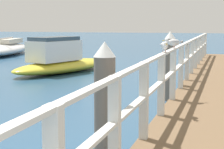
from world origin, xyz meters
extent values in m
cube|color=silver|center=(-1.10, 3.91, 1.02)|extent=(0.12, 0.12, 1.12)
cube|color=silver|center=(-1.10, 5.46, 1.02)|extent=(0.12, 0.12, 1.12)
cube|color=silver|center=(-1.10, 7.02, 1.02)|extent=(0.12, 0.12, 1.12)
cube|color=silver|center=(-1.10, 8.57, 1.02)|extent=(0.12, 0.12, 1.12)
cube|color=silver|center=(-1.10, 10.12, 1.02)|extent=(0.12, 0.12, 1.12)
cube|color=silver|center=(-1.10, 11.68, 1.02)|extent=(0.12, 0.12, 1.12)
cube|color=silver|center=(-1.10, 13.23, 1.02)|extent=(0.12, 0.12, 1.12)
cube|color=silver|center=(-1.10, 14.79, 1.02)|extent=(0.12, 0.12, 1.12)
cube|color=silver|center=(-1.10, 16.34, 1.02)|extent=(0.12, 0.12, 1.12)
cube|color=silver|center=(-1.10, 17.89, 1.02)|extent=(0.12, 0.12, 1.12)
cube|color=silver|center=(-1.10, 19.45, 1.02)|extent=(0.12, 0.12, 1.12)
cube|color=silver|center=(-1.10, 21.00, 1.02)|extent=(0.12, 0.12, 1.12)
cube|color=silver|center=(-1.10, 10.90, 1.56)|extent=(0.10, 20.20, 0.04)
cube|color=silver|center=(-1.10, 10.90, 1.08)|extent=(0.10, 20.20, 0.04)
cylinder|color=#6B6056|center=(-1.48, 4.78, 0.85)|extent=(0.28, 0.28, 1.70)
cone|color=white|center=(-1.48, 4.78, 1.80)|extent=(0.29, 0.29, 0.20)
cylinder|color=#6B6056|center=(-1.48, 10.77, 0.85)|extent=(0.28, 0.28, 1.70)
cone|color=white|center=(-1.48, 10.77, 1.80)|extent=(0.29, 0.29, 0.20)
ellipsoid|color=white|center=(-1.10, 7.31, 1.71)|extent=(0.21, 0.31, 0.15)
sphere|color=white|center=(-1.05, 7.14, 1.75)|extent=(0.09, 0.09, 0.09)
cone|color=gold|center=(-1.03, 7.08, 1.75)|extent=(0.04, 0.05, 0.02)
cone|color=#939399|center=(-1.15, 7.47, 1.72)|extent=(0.09, 0.10, 0.07)
ellipsoid|color=#939399|center=(-1.10, 7.31, 1.74)|extent=(0.24, 0.27, 0.04)
cylinder|color=tan|center=(-1.08, 7.32, 1.61)|extent=(0.01, 0.01, 0.05)
cylinder|color=tan|center=(-1.13, 7.31, 1.61)|extent=(0.01, 0.01, 0.05)
ellipsoid|color=white|center=(-1.10, 8.64, 1.71)|extent=(0.30, 0.27, 0.15)
sphere|color=white|center=(-1.25, 8.54, 1.75)|extent=(0.09, 0.09, 0.09)
cone|color=gold|center=(-1.30, 8.50, 1.75)|extent=(0.05, 0.05, 0.02)
cone|color=#939399|center=(-0.96, 8.73, 1.72)|extent=(0.11, 0.10, 0.07)
ellipsoid|color=#939399|center=(-1.10, 8.64, 1.74)|extent=(0.28, 0.27, 0.04)
cylinder|color=tan|center=(-1.08, 8.62, 1.61)|extent=(0.01, 0.01, 0.05)
cylinder|color=tan|center=(-1.11, 8.67, 1.61)|extent=(0.01, 0.01, 0.05)
ellipsoid|color=white|center=(-14.18, 23.00, 0.36)|extent=(4.13, 8.23, 0.73)
cylinder|color=#B2B2B7|center=(-14.38, 23.96, 1.08)|extent=(0.64, 2.71, 0.08)
cube|color=beige|center=(-14.37, 23.92, 0.88)|extent=(1.99, 3.07, 0.30)
ellipsoid|color=gold|center=(-6.74, 15.82, 0.27)|extent=(3.48, 5.98, 0.53)
cube|color=white|center=(-6.92, 15.27, 0.96)|extent=(1.80, 2.53, 0.85)
cube|color=#334756|center=(-6.92, 15.27, 1.46)|extent=(1.66, 2.29, 0.16)
camera|label=1|loc=(0.04, -0.14, 2.15)|focal=64.49mm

